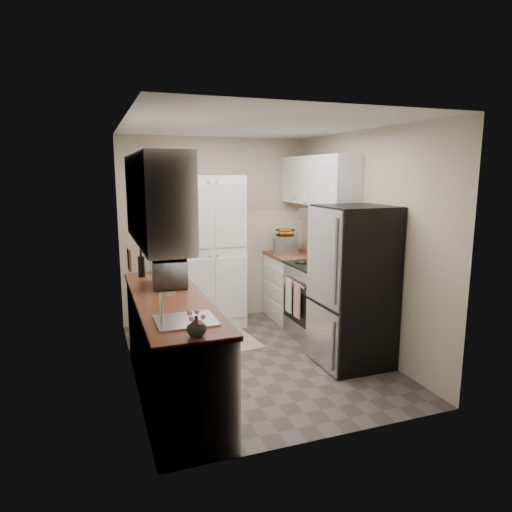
{
  "coord_description": "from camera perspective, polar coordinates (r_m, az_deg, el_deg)",
  "views": [
    {
      "loc": [
        -1.62,
        -4.45,
        2.04
      ],
      "look_at": [
        0.05,
        0.15,
        1.14
      ],
      "focal_mm": 32.0,
      "sensor_mm": 36.0,
      "label": 1
    }
  ],
  "objects": [
    {
      "name": "wine_bottle",
      "position": [
        5.06,
        -14.15,
        -0.98
      ],
      "size": [
        0.07,
        0.07,
        0.28
      ],
      "primitive_type": "cylinder",
      "color": "black",
      "rests_on": "countertop_left"
    },
    {
      "name": "flower_vase",
      "position": [
        3.2,
        -7.45,
        -8.71
      ],
      "size": [
        0.15,
        0.15,
        0.14
      ],
      "primitive_type": "imported",
      "rotation": [
        0.0,
        0.0,
        0.12
      ],
      "color": "white",
      "rests_on": "countertop_left"
    },
    {
      "name": "electric_range",
      "position": [
        5.71,
        7.96,
        -5.51
      ],
      "size": [
        0.71,
        0.78,
        1.13
      ],
      "color": "#B7B7BC",
      "rests_on": "ground"
    },
    {
      "name": "fruit_basket",
      "position": [
        6.37,
        3.68,
        3.15
      ],
      "size": [
        0.29,
        0.29,
        0.12
      ],
      "primitive_type": null,
      "rotation": [
        0.0,
        0.0,
        0.07
      ],
      "color": "orange",
      "rests_on": "toaster_oven"
    },
    {
      "name": "pantry_cabinet",
      "position": [
        6.02,
        -6.03,
        0.48
      ],
      "size": [
        0.9,
        0.55,
        2.0
      ],
      "primitive_type": "cube",
      "color": "white",
      "rests_on": "ground"
    },
    {
      "name": "base_cabinet_left",
      "position": [
        4.37,
        -10.49,
        -11.18
      ],
      "size": [
        0.6,
        2.3,
        0.88
      ],
      "primitive_type": "cube",
      "color": "white",
      "rests_on": "ground"
    },
    {
      "name": "microwave",
      "position": [
        4.64,
        -10.72,
        -1.95
      ],
      "size": [
        0.38,
        0.52,
        0.27
      ],
      "primitive_type": "imported",
      "rotation": [
        0.0,
        0.0,
        1.48
      ],
      "color": "#A2A1A6",
      "rests_on": "countertop_left"
    },
    {
      "name": "room_shell",
      "position": [
        4.74,
        -0.12,
        5.47
      ],
      "size": [
        2.64,
        3.24,
        2.52
      ],
      "color": "beige",
      "rests_on": "ground"
    },
    {
      "name": "ground",
      "position": [
        5.15,
        0.04,
        -12.84
      ],
      "size": [
        3.2,
        3.2,
        0.0
      ],
      "primitive_type": "plane",
      "color": "#56514C",
      "rests_on": "ground"
    },
    {
      "name": "base_cabinet_right",
      "position": [
        6.41,
        4.73,
        -4.01
      ],
      "size": [
        0.6,
        0.8,
        0.88
      ],
      "primitive_type": "cube",
      "color": "white",
      "rests_on": "ground"
    },
    {
      "name": "toaster_oven",
      "position": [
        6.4,
        3.78,
        1.52
      ],
      "size": [
        0.49,
        0.54,
        0.25
      ],
      "primitive_type": "cube",
      "rotation": [
        0.0,
        0.0,
        -0.42
      ],
      "color": "#A8A9AC",
      "rests_on": "countertop_right"
    },
    {
      "name": "cutting_board",
      "position": [
        5.26,
        -12.76,
        -0.27
      ],
      "size": [
        0.02,
        0.26,
        0.32
      ],
      "primitive_type": "cube",
      "rotation": [
        0.0,
        0.0,
        0.0
      ],
      "color": "#37883F",
      "rests_on": "countertop_left"
    },
    {
      "name": "countertop_left",
      "position": [
        4.22,
        -10.69,
        -5.36
      ],
      "size": [
        0.63,
        2.33,
        0.04
      ],
      "primitive_type": "cube",
      "color": "brown",
      "rests_on": "base_cabinet_left"
    },
    {
      "name": "kitchen_mat",
      "position": [
        5.69,
        -2.55,
        -10.48
      ],
      "size": [
        0.54,
        0.78,
        0.01
      ],
      "primitive_type": "cube",
      "rotation": [
        0.0,
        0.0,
        0.12
      ],
      "color": "tan",
      "rests_on": "ground"
    },
    {
      "name": "refrigerator",
      "position": [
        4.93,
        12.06,
        -3.73
      ],
      "size": [
        0.7,
        0.72,
        1.7
      ],
      "primitive_type": "cube",
      "color": "#B7B7BC",
      "rests_on": "ground"
    },
    {
      "name": "countertop_right",
      "position": [
        6.32,
        4.8,
        0.04
      ],
      "size": [
        0.63,
        0.83,
        0.04
      ],
      "primitive_type": "cube",
      "color": "brown",
      "rests_on": "base_cabinet_right"
    }
  ]
}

